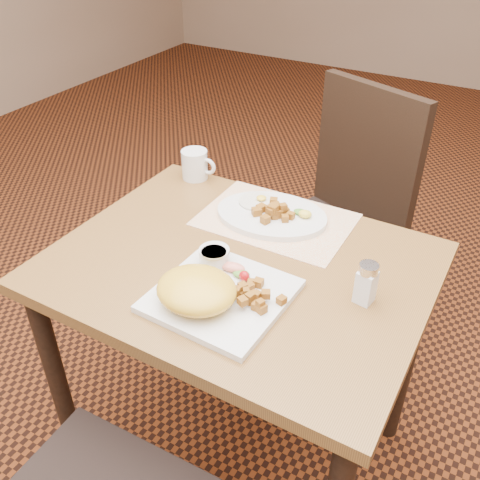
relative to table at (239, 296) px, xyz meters
name	(u,v)px	position (x,y,z in m)	size (l,w,h in m)	color
ground	(239,447)	(0.00, 0.00, -0.64)	(8.00, 8.00, 0.00)	black
table	(239,296)	(0.00, 0.00, 0.00)	(0.90, 0.70, 0.75)	brown
chair_far	(340,211)	(0.02, 0.68, -0.10)	(0.55, 0.55, 0.97)	black
placemat	(276,220)	(-0.01, 0.21, 0.11)	(0.40, 0.28, 0.00)	white
plate_square	(221,296)	(0.03, -0.14, 0.12)	(0.28, 0.28, 0.02)	silver
plate_oval	(272,215)	(-0.02, 0.21, 0.12)	(0.30, 0.23, 0.02)	silver
hollandaise_mound	(196,290)	(0.00, -0.19, 0.16)	(0.18, 0.16, 0.07)	yellow
ramekin	(214,256)	(-0.04, -0.05, 0.15)	(0.07, 0.07, 0.04)	silver
garnish_sq	(237,271)	(0.03, -0.06, 0.14)	(0.09, 0.05, 0.03)	#387223
fried_egg	(257,201)	(-0.08, 0.24, 0.13)	(0.10, 0.10, 0.02)	white
garnish_ov	(303,213)	(0.06, 0.24, 0.14)	(0.06, 0.04, 0.02)	#387223
salt_shaker	(366,283)	(0.31, 0.01, 0.16)	(0.05, 0.05, 0.10)	white
coffee_mug	(195,165)	(-0.33, 0.31, 0.15)	(0.11, 0.08, 0.09)	silver
home_fries_sq	(253,295)	(0.11, -0.12, 0.14)	(0.12, 0.11, 0.03)	#A1621A
home_fries_ov	(273,211)	(-0.01, 0.20, 0.14)	(0.11, 0.10, 0.04)	#A1621A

